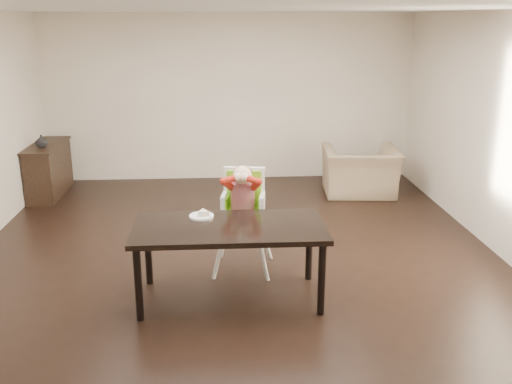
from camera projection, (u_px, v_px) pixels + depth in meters
ground at (237, 261)px, 6.40m from camera, size 7.00×7.00×0.00m
room_walls at (235, 94)px, 5.86m from camera, size 6.02×7.02×2.71m
dining_table at (230, 233)px, 5.35m from camera, size 1.80×0.90×0.75m
high_chair at (243, 196)px, 5.99m from camera, size 0.54×0.54×1.15m
plate at (202, 215)px, 5.54m from camera, size 0.31×0.31×0.07m
armchair at (361, 164)px, 8.68m from camera, size 1.16×0.81×0.97m
sideboard at (49, 169)px, 8.69m from camera, size 0.44×1.26×0.79m
vase at (41, 141)px, 8.36m from camera, size 0.22×0.23×0.18m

